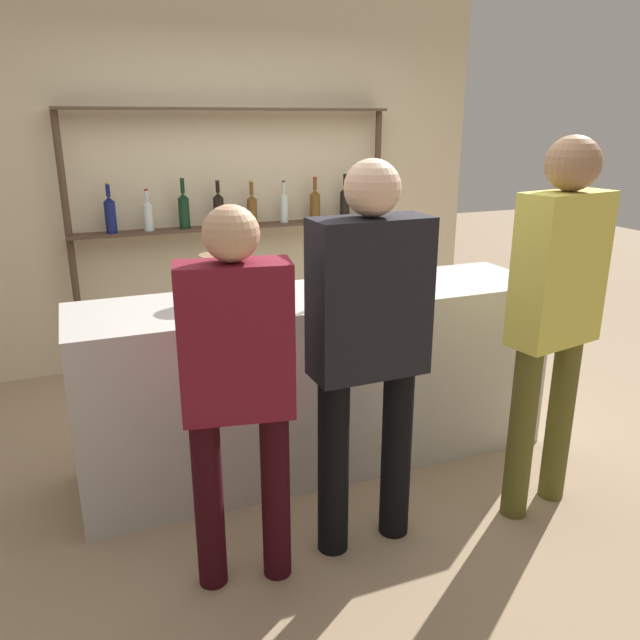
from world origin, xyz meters
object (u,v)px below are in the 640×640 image
counter_bottle_2 (375,259)px  customer_left (237,376)px  counter_bottle_0 (389,252)px  customer_right (556,302)px  ice_bucket (219,277)px  customer_center (369,336)px  wine_glass (372,266)px  counter_bottle_1 (346,272)px

counter_bottle_2 → customer_left: size_ratio=0.22×
counter_bottle_0 → customer_right: (0.31, -1.03, -0.06)m
counter_bottle_2 → customer_left: 1.40m
customer_left → ice_bucket: bearing=1.1°
customer_left → customer_center: (0.57, 0.04, 0.08)m
wine_glass → customer_left: (-0.96, -0.80, -0.17)m
wine_glass → customer_left: bearing=-140.1°
ice_bucket → counter_bottle_2: bearing=1.2°
counter_bottle_0 → wine_glass: 0.29m
counter_bottle_0 → ice_bucket: counter_bottle_0 is taller
counter_bottle_0 → ice_bucket: (-1.03, -0.11, -0.03)m
wine_glass → customer_right: customer_right is taller
counter_bottle_1 → wine_glass: (0.18, 0.07, 0.00)m
counter_bottle_0 → counter_bottle_2: 0.16m
wine_glass → customer_right: size_ratio=0.09×
counter_bottle_1 → customer_right: 1.04m
counter_bottle_1 → wine_glass: size_ratio=1.92×
customer_center → customer_right: 0.91m
customer_right → counter_bottle_0: bearing=6.0°
counter_bottle_1 → ice_bucket: 0.66m
counter_bottle_1 → customer_left: 1.09m
counter_bottle_2 → customer_right: customer_right is taller
counter_bottle_2 → wine_glass: size_ratio=2.06×
counter_bottle_1 → customer_right: size_ratio=0.18×
customer_left → counter_bottle_1: bearing=-36.5°
ice_bucket → customer_left: 0.93m
customer_right → counter_bottle_2: bearing=14.2°
counter_bottle_1 → customer_center: (-0.21, -0.69, -0.10)m
counter_bottle_2 → wine_glass: bearing=-123.9°
counter_bottle_2 → customer_right: (0.44, -0.95, -0.04)m
counter_bottle_0 → customer_left: customer_left is taller
customer_center → customer_right: customer_right is taller
counter_bottle_2 → counter_bottle_0: bearing=33.5°
counter_bottle_2 → wine_glass: 0.14m
customer_center → counter_bottle_2: bearing=-29.1°
counter_bottle_0 → customer_center: size_ratio=0.22×
counter_bottle_0 → ice_bucket: 1.03m
ice_bucket → customer_right: bearing=-34.8°
counter_bottle_1 → customer_right: (0.70, -0.76, -0.03)m
counter_bottle_0 → wine_glass: size_ratio=2.29×
counter_bottle_0 → counter_bottle_2: counter_bottle_0 is taller
counter_bottle_1 → customer_left: (-0.78, -0.74, -0.17)m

